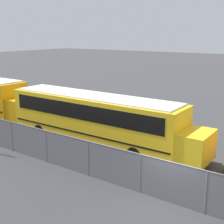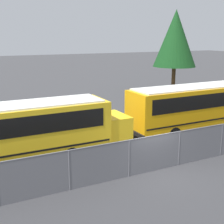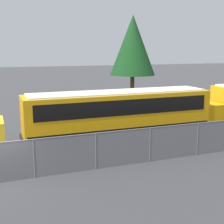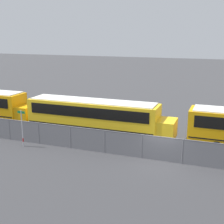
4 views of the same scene
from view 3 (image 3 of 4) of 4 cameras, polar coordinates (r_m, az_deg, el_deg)
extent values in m
plane|color=#38383A|center=(15.23, -19.63, -12.08)|extent=(200.00, 200.00, 0.00)
cube|color=#9EA0A5|center=(14.90, -19.87, -8.77)|extent=(99.07, 0.03, 1.87)
cube|color=slate|center=(14.89, -19.86, -8.79)|extent=(99.07, 0.01, 1.87)
cylinder|color=slate|center=(14.98, -14.07, -8.32)|extent=(0.07, 0.07, 1.87)
cylinder|color=slate|center=(15.57, -2.96, -7.22)|extent=(0.07, 0.07, 1.87)
cylinder|color=slate|center=(16.69, 6.95, -6.01)|extent=(0.07, 0.07, 1.87)
cylinder|color=slate|center=(18.24, 15.36, -4.84)|extent=(0.07, 0.07, 1.87)
cube|color=orange|center=(20.32, 1.36, -0.22)|extent=(12.28, 2.51, 2.69)
cube|color=black|center=(20.21, 1.37, 1.43)|extent=(11.30, 2.55, 0.97)
cube|color=black|center=(20.49, 1.35, -2.28)|extent=(12.04, 2.54, 0.10)
cube|color=orange|center=(23.85, 16.84, -0.30)|extent=(1.47, 2.31, 1.62)
cube|color=black|center=(19.21, -16.08, -5.03)|extent=(0.12, 2.51, 0.24)
cube|color=silver|center=(20.09, 1.38, 3.69)|extent=(11.67, 2.26, 0.10)
cylinder|color=black|center=(23.26, 9.00, -2.27)|extent=(0.94, 0.28, 0.94)
cylinder|color=black|center=(21.38, 12.02, -3.59)|extent=(0.94, 0.28, 0.94)
cylinder|color=black|center=(20.64, -9.73, -4.04)|extent=(0.94, 0.28, 0.94)
cylinder|color=black|center=(18.50, -8.34, -5.81)|extent=(0.94, 0.28, 0.94)
cube|color=black|center=(24.80, 18.93, -1.55)|extent=(0.12, 2.51, 0.24)
cylinder|color=#51381E|center=(34.08, 3.71, 4.09)|extent=(0.44, 0.44, 3.21)
cone|color=#144219|center=(33.81, 3.82, 12.08)|extent=(4.82, 4.82, 6.27)
camera|label=1|loc=(5.75, 41.30, 20.59)|focal=50.00mm
camera|label=2|loc=(8.82, -98.27, 3.38)|focal=50.00mm
camera|label=4|loc=(8.98, 132.31, 13.84)|focal=50.00mm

